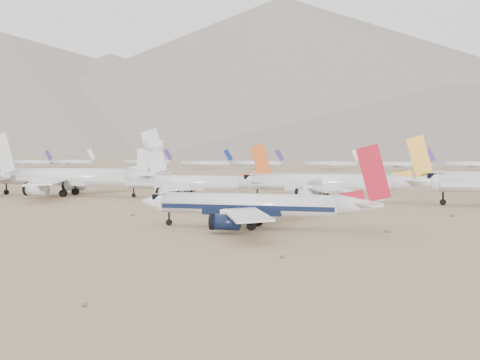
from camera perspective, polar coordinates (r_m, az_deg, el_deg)
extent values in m
plane|color=#987A58|center=(111.65, 1.10, -4.67)|extent=(7000.00, 7000.00, 0.00)
cylinder|color=silver|center=(112.50, 0.74, -2.29)|extent=(33.38, 3.95, 3.95)
cube|color=black|center=(112.55, 0.74, -2.54)|extent=(32.71, 4.00, 0.89)
sphere|color=silver|center=(117.49, -7.21, -2.09)|extent=(3.95, 3.95, 3.95)
cube|color=black|center=(117.62, -7.48, -1.55)|extent=(2.76, 2.56, 0.99)
cone|color=silver|center=(109.55, 11.30, -2.33)|extent=(8.35, 3.95, 3.95)
cube|color=silver|center=(100.64, 0.62, -3.31)|extent=(12.89, 20.32, 0.62)
cube|color=silver|center=(105.62, 12.08, -2.27)|extent=(5.30, 6.93, 0.24)
cylinder|color=black|center=(105.32, -1.29, -4.00)|extent=(4.64, 2.84, 2.84)
cube|color=silver|center=(123.42, 3.17, -2.15)|extent=(12.89, 20.32, 0.62)
cube|color=silver|center=(113.26, 12.22, -1.92)|extent=(5.30, 6.93, 0.24)
cylinder|color=black|center=(121.11, 0.79, -3.09)|extent=(4.64, 2.84, 2.84)
cube|color=#B71227|center=(109.08, 12.55, 0.66)|extent=(6.33, 0.32, 10.42)
cylinder|color=black|center=(117.55, -6.75, -4.02)|extent=(1.18, 0.49, 1.18)
cylinder|color=black|center=(109.92, 1.11, -4.36)|extent=(1.66, 0.99, 1.66)
cylinder|color=black|center=(115.26, 1.73, -4.02)|extent=(1.66, 0.99, 1.66)
sphere|color=silver|center=(166.12, 18.25, -0.11)|extent=(5.50, 5.50, 5.50)
cube|color=black|center=(165.99, 17.97, 0.41)|extent=(3.85, 3.57, 1.37)
cylinder|color=black|center=(166.60, 18.69, -2.01)|extent=(1.65, 0.69, 1.65)
cylinder|color=silver|center=(170.79, 7.64, -0.20)|extent=(38.93, 4.73, 4.73)
cube|color=silver|center=(170.82, 7.63, -0.40)|extent=(38.15, 4.80, 1.06)
sphere|color=silver|center=(174.08, 1.26, -0.12)|extent=(4.73, 4.73, 4.73)
cube|color=black|center=(174.18, 1.03, 0.31)|extent=(3.31, 3.08, 1.18)
cone|color=silver|center=(169.73, 15.73, -0.19)|extent=(9.73, 4.73, 4.73)
cube|color=silver|center=(156.90, 8.15, -0.79)|extent=(15.04, 23.70, 0.73)
cube|color=silver|center=(165.27, 16.43, -0.08)|extent=(6.18, 8.08, 0.28)
cylinder|color=silver|center=(161.71, 6.48, -1.43)|extent=(5.41, 3.41, 3.41)
cube|color=silver|center=(184.16, 9.05, -0.24)|extent=(15.04, 23.70, 0.73)
cube|color=silver|center=(174.24, 16.32, 0.08)|extent=(6.18, 8.08, 0.28)
cylinder|color=silver|center=(180.78, 7.30, -0.97)|extent=(5.41, 3.41, 3.41)
cube|color=gold|center=(169.59, 16.68, 2.07)|extent=(7.38, 0.38, 12.16)
cylinder|color=black|center=(174.14, 1.64, -1.68)|extent=(1.42, 0.59, 1.42)
cylinder|color=black|center=(167.64, 8.05, -1.79)|extent=(1.99, 1.18, 1.99)
cylinder|color=black|center=(174.20, 8.28, -1.61)|extent=(1.99, 1.18, 1.99)
cylinder|color=silver|center=(179.96, -5.36, -0.22)|extent=(34.46, 4.21, 4.21)
cube|color=silver|center=(179.99, -5.36, -0.39)|extent=(33.77, 4.27, 0.95)
sphere|color=silver|center=(186.43, -10.36, -0.14)|extent=(4.21, 4.21, 4.21)
cube|color=black|center=(186.63, -10.54, 0.21)|extent=(2.95, 2.74, 1.05)
cone|color=silver|center=(173.99, 1.26, -0.21)|extent=(8.61, 4.21, 4.21)
cube|color=silver|center=(167.69, -5.89, -0.71)|extent=(13.31, 20.97, 0.65)
cube|color=silver|center=(169.71, 1.52, -0.12)|extent=(5.47, 7.15, 0.25)
cylinder|color=silver|center=(172.80, -6.90, -1.24)|extent=(4.79, 3.03, 3.03)
cube|color=silver|center=(190.66, -3.38, -0.25)|extent=(13.31, 20.97, 0.65)
cube|color=silver|center=(177.48, 2.08, 0.02)|extent=(5.47, 7.15, 0.25)
cylinder|color=silver|center=(188.79, -5.04, -0.87)|extent=(4.79, 3.03, 3.03)
cube|color=#DA5A1E|center=(173.23, 2.04, 1.75)|extent=(6.53, 0.34, 10.76)
cylinder|color=black|center=(186.27, -10.05, -1.44)|extent=(1.26, 0.53, 1.26)
cylinder|color=black|center=(176.98, -5.23, -1.56)|extent=(1.77, 1.05, 1.77)
cylinder|color=black|center=(182.53, -4.62, -1.42)|extent=(1.77, 1.05, 1.77)
cylinder|color=silver|center=(197.14, -16.36, 0.32)|extent=(44.34, 5.31, 5.31)
cube|color=silver|center=(197.17, -16.36, 0.13)|extent=(43.45, 5.39, 1.19)
sphere|color=silver|center=(209.28, -21.59, 0.38)|extent=(5.31, 5.31, 5.31)
cube|color=black|center=(209.69, -21.78, 0.78)|extent=(3.72, 3.45, 1.33)
cone|color=silver|center=(184.72, -9.02, 0.36)|extent=(11.08, 5.31, 5.31)
cube|color=silver|center=(182.11, -17.92, -0.21)|extent=(17.12, 26.99, 0.83)
cube|color=silver|center=(179.15, -9.03, 0.49)|extent=(7.04, 9.20, 0.32)
cylinder|color=silver|center=(189.33, -18.67, -0.83)|extent=(6.16, 3.82, 3.82)
cube|color=silver|center=(209.14, -13.38, 0.25)|extent=(17.12, 26.99, 0.83)
cube|color=silver|center=(188.57, -7.81, 0.62)|extent=(7.04, 9.20, 0.32)
cylinder|color=silver|center=(207.99, -15.40, -0.45)|extent=(6.16, 3.82, 3.82)
cube|color=silver|center=(183.34, -8.15, 2.74)|extent=(8.40, 0.42, 13.85)
cylinder|color=silver|center=(183.22, -8.07, 3.27)|extent=(5.54, 3.44, 3.44)
cylinder|color=black|center=(208.80, -21.27, -1.08)|extent=(1.59, 0.66, 1.59)
cylinder|color=black|center=(193.30, -16.43, -1.21)|extent=(2.23, 1.33, 2.23)
cylinder|color=black|center=(199.71, -15.34, -1.07)|extent=(2.23, 1.33, 2.23)
cube|color=silver|center=(204.53, -20.87, 0.56)|extent=(6.60, 8.62, 0.31)
cube|color=silver|center=(199.96, -21.49, 2.38)|extent=(7.87, 0.41, 12.98)
cylinder|color=silver|center=(502.18, -19.23, 1.60)|extent=(33.93, 3.35, 3.35)
cube|color=#4A257D|center=(493.48, -17.69, 2.26)|extent=(6.76, 0.34, 8.51)
cube|color=silver|center=(494.89, -19.79, 1.51)|extent=(8.94, 15.62, 0.34)
cube|color=silver|center=(509.54, -18.68, 1.57)|extent=(8.94, 15.62, 0.34)
cylinder|color=silver|center=(491.74, -15.70, 1.64)|extent=(36.97, 3.65, 3.65)
cube|color=silver|center=(483.21, -13.92, 2.38)|extent=(7.36, 0.37, 9.27)
cube|color=silver|center=(483.48, -16.26, 1.55)|extent=(9.74, 17.02, 0.37)
cube|color=silver|center=(500.06, -15.15, 1.61)|extent=(9.74, 17.02, 0.37)
cylinder|color=silver|center=(470.57, -8.78, 1.66)|extent=(36.50, 3.61, 3.61)
cube|color=#4A257D|center=(464.03, -6.83, 2.41)|extent=(7.27, 0.36, 9.16)
cube|color=silver|center=(461.90, -9.24, 1.57)|extent=(9.62, 16.80, 0.36)
cube|color=silver|center=(479.29, -8.34, 1.62)|extent=(9.62, 16.80, 0.36)
cylinder|color=silver|center=(437.93, -3.28, 1.59)|extent=(36.24, 3.58, 3.58)
cube|color=navy|center=(433.02, -1.13, 2.38)|extent=(7.22, 0.36, 9.09)
cube|color=silver|center=(429.01, -3.65, 1.49)|extent=(9.55, 16.68, 0.36)
cube|color=silver|center=(446.90, -2.92, 1.55)|extent=(9.55, 16.68, 0.36)
cylinder|color=silver|center=(436.04, 1.59, 1.59)|extent=(35.70, 3.53, 3.53)
cube|color=#4A257D|center=(432.58, 3.76, 2.36)|extent=(7.11, 0.35, 8.95)
cube|color=silver|center=(427.04, 1.32, 1.49)|extent=(9.40, 16.43, 0.35)
cube|color=silver|center=(445.07, 1.85, 1.55)|extent=(9.40, 16.43, 0.35)
cylinder|color=silver|center=(423.52, 8.64, 1.52)|extent=(36.32, 3.59, 3.59)
cube|color=silver|center=(422.10, 10.95, 2.32)|extent=(7.23, 0.36, 9.11)
cube|color=silver|center=(414.18, 8.51, 1.41)|extent=(9.57, 16.72, 0.36)
cube|color=silver|center=(432.89, 8.76, 1.48)|extent=(9.57, 16.72, 0.36)
cylinder|color=silver|center=(412.91, 15.07, 1.43)|extent=(38.49, 3.80, 3.80)
cube|color=#4A257D|center=(413.47, 17.60, 2.28)|extent=(7.67, 0.38, 9.65)
cube|color=silver|center=(402.96, 15.09, 1.31)|extent=(10.14, 17.72, 0.38)
cube|color=silver|center=(422.88, 15.05, 1.38)|extent=(10.14, 17.72, 0.38)
cylinder|color=silver|center=(427.36, 21.47, 1.38)|extent=(40.05, 3.96, 3.96)
cube|color=silver|center=(417.10, 21.65, 1.26)|extent=(10.55, 18.44, 0.40)
cube|color=silver|center=(437.66, 21.30, 1.34)|extent=(10.55, 18.44, 0.40)
cone|color=slate|center=(1865.59, -12.20, 7.09)|extent=(1800.00, 1800.00, 300.00)
cone|color=slate|center=(1840.14, 3.97, 9.86)|extent=(2444.00, 2444.00, 470.00)
cone|color=slate|center=(1600.84, 20.57, 6.57)|extent=(1824.00, 1824.00, 240.00)
cone|color=slate|center=(1409.07, -16.83, 4.20)|extent=(855.00, 855.00, 95.00)
cone|color=slate|center=(1215.48, 20.17, 5.41)|extent=(1260.00, 1260.00, 140.00)
ellipsoid|color=brown|center=(134.97, -10.18, -3.26)|extent=(0.98, 0.98, 0.54)
ellipsoid|color=brown|center=(59.85, -14.55, -11.35)|extent=(0.56, 0.56, 0.31)
ellipsoid|color=brown|center=(82.67, 4.00, -7.25)|extent=(0.70, 0.70, 0.39)
ellipsoid|color=brown|center=(110.36, 13.77, -4.72)|extent=(0.84, 0.84, 0.46)
ellipsoid|color=brown|center=(140.06, 19.48, -3.16)|extent=(0.98, 0.98, 0.54)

